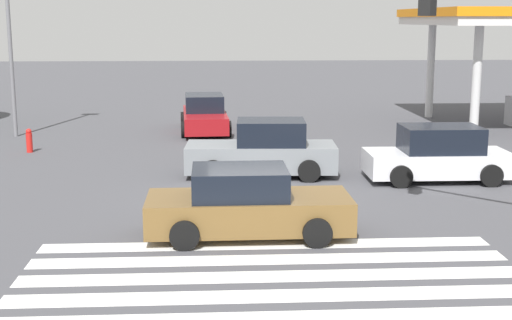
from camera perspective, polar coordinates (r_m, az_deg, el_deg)
ground_plane at (r=18.82m, az=0.00°, el=-3.25°), size 129.62×129.62×0.00m
crosswalk_markings at (r=12.96m, az=1.55°, el=-10.03°), size 9.47×5.35×0.01m
car_0 at (r=30.39m, az=-4.14°, el=3.63°), size 2.21×4.95×1.55m
car_1 at (r=15.64m, az=-0.77°, el=-3.61°), size 4.48×2.09×1.53m
car_2 at (r=21.69m, az=14.38°, el=0.37°), size 4.20×2.03×1.63m
car_4 at (r=21.65m, az=0.60°, el=0.74°), size 4.62×2.20×1.71m
street_light_pole_b at (r=30.34m, az=-19.23°, el=11.19°), size 0.80×0.36×8.43m
fire_hydrant at (r=26.79m, az=-17.69°, el=1.50°), size 0.22×0.22×0.86m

